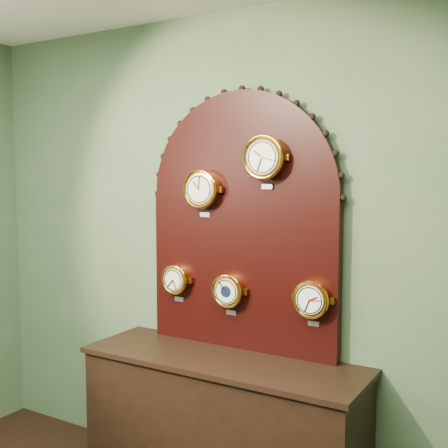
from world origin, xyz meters
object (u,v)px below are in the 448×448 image
Objects in this scene: shop_counter at (222,432)px; roman_clock at (202,189)px; display_board at (242,213)px; hygrometer at (176,279)px; tide_clock at (312,299)px; barometer at (229,291)px; arabic_clock at (265,157)px.

roman_clock reaches higher than shop_counter.
display_board reaches higher than hygrometer.
display_board is 0.64m from tide_clock.
display_board is 5.91× the size of tide_clock.
display_board is 0.46m from barometer.
barometer is at bearing 0.20° from roman_clock.
hygrometer is 0.94× the size of barometer.
display_board is at bearing 53.63° from barometer.
tide_clock is (0.89, -0.00, -0.02)m from hygrometer.
tide_clock is (0.47, 0.15, 0.79)m from shop_counter.
arabic_clock is 1.19× the size of barometer.
roman_clock is at bearing 179.94° from arabic_clock.
display_board reaches higher than shop_counter.
hygrometer is at bearing 179.84° from arabic_clock.
display_board is at bearing 171.95° from tide_clock.
arabic_clock is 1.27× the size of hygrometer.
shop_counter is at bearing -90.00° from display_board.
hygrometer is at bearing -171.20° from display_board.
arabic_clock reaches higher than hygrometer.
tide_clock is (0.70, 0.00, -0.58)m from roman_clock.
shop_counter is 5.65× the size of roman_clock.
tide_clock is at bearing -0.04° from hygrometer.
shop_counter is 0.93m from tide_clock.
shop_counter is 1.05× the size of display_board.
shop_counter is 6.18× the size of tide_clock.
barometer is at bearing 180.00° from tide_clock.
tide_clock is at bearing 0.05° from roman_clock.
arabic_clock is (0.18, 0.15, 1.54)m from shop_counter.
barometer is (0.37, -0.00, -0.03)m from hygrometer.
arabic_clock is (0.18, -0.07, 0.32)m from display_board.
shop_counter is 0.92m from hygrometer.
arabic_clock is 0.80m from barometer.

